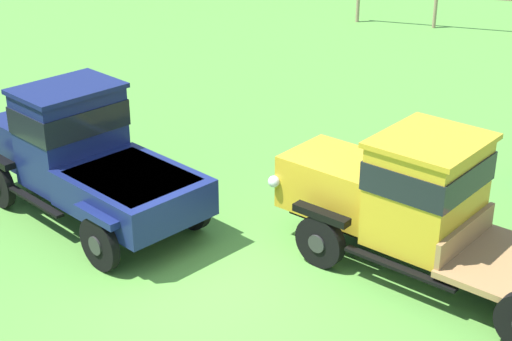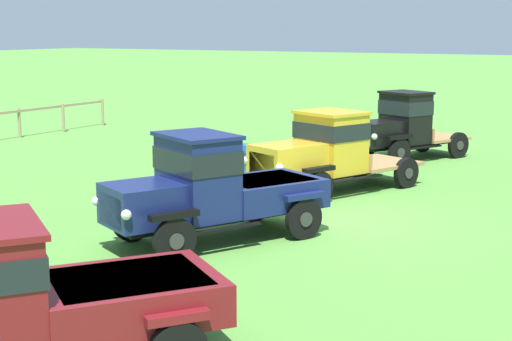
% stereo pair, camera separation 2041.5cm
% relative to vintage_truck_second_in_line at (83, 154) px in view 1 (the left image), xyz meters
% --- Properties ---
extents(ground_plane, '(240.00, 240.00, 0.00)m').
position_rel_vintage_truck_second_in_line_xyz_m(ground_plane, '(2.88, -1.54, -1.16)').
color(ground_plane, '#518E38').
extents(vintage_truck_second_in_line, '(5.08, 3.67, 2.32)m').
position_rel_vintage_truck_second_in_line_xyz_m(vintage_truck_second_in_line, '(0.00, 0.00, 0.00)').
color(vintage_truck_second_in_line, black).
rests_on(vintage_truck_second_in_line, ground).
extents(vintage_truck_midrow_center, '(5.57, 3.52, 2.23)m').
position_rel_vintage_truck_second_in_line_xyz_m(vintage_truck_midrow_center, '(5.65, 0.08, 0.01)').
color(vintage_truck_midrow_center, black).
rests_on(vintage_truck_midrow_center, ground).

